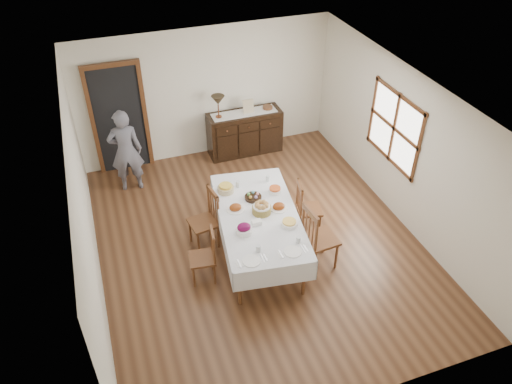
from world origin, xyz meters
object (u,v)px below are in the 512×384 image
object	(u,v)px
person	(125,148)
table_lamp	(218,101)
chair_right_near	(317,237)
chair_right_far	(306,207)
dining_table	(258,219)
chair_left_near	(205,255)
sideboard	(245,132)
chair_left_far	(206,219)

from	to	relation	value
person	table_lamp	distance (m)	1.97
chair_right_near	chair_right_far	size ratio (longest dim) A/B	1.19
dining_table	chair_left_near	bearing A→B (deg)	-156.41
sideboard	chair_right_far	bearing A→B (deg)	-86.37
chair_left_far	table_lamp	bearing A→B (deg)	150.39
chair_left_far	table_lamp	xyz separation A→B (m)	(0.93, 2.46, 0.74)
chair_left_far	sideboard	distance (m)	2.87
table_lamp	person	bearing A→B (deg)	-165.50
chair_right_far	sideboard	size ratio (longest dim) A/B	0.63
chair_left_near	sideboard	size ratio (longest dim) A/B	0.61
chair_left_far	sideboard	world-z (taller)	chair_left_far
table_lamp	chair_right_far	bearing A→B (deg)	-75.28
chair_left_near	table_lamp	distance (m)	3.48
dining_table	table_lamp	bearing A→B (deg)	93.66
dining_table	table_lamp	distance (m)	3.00
chair_left_far	person	bearing A→B (deg)	-163.34
chair_left_far	chair_right_far	distance (m)	1.65
chair_right_near	chair_left_far	bearing A→B (deg)	49.90
chair_left_far	chair_right_far	world-z (taller)	chair_left_far
person	sideboard	bearing A→B (deg)	-163.29
chair_right_near	table_lamp	size ratio (longest dim) A/B	2.44
dining_table	chair_right_far	distance (m)	1.00
chair_right_far	table_lamp	distance (m)	2.87
chair_left_near	chair_left_far	world-z (taller)	chair_left_far
chair_right_near	chair_right_far	bearing A→B (deg)	-17.87
chair_right_far	chair_left_near	bearing A→B (deg)	118.03
chair_left_near	person	size ratio (longest dim) A/B	0.53
dining_table	sideboard	world-z (taller)	sideboard
chair_right_near	person	world-z (taller)	person
dining_table	chair_left_near	size ratio (longest dim) A/B	2.71
dining_table	chair_right_near	xyz separation A→B (m)	(0.74, -0.54, -0.13)
sideboard	person	xyz separation A→B (m)	(-2.40, -0.50, 0.41)
dining_table	sideboard	xyz separation A→B (m)	(0.76, 2.95, -0.25)
dining_table	chair_left_near	xyz separation A→B (m)	(-0.91, -0.25, -0.24)
chair_left_near	person	xyz separation A→B (m)	(-0.73, 2.71, 0.40)
chair_left_far	person	world-z (taller)	person
dining_table	chair_right_far	size ratio (longest dim) A/B	2.61
chair_right_near	chair_left_near	bearing A→B (deg)	75.29
chair_left_far	dining_table	bearing A→B (deg)	46.65
chair_left_far	sideboard	xyz separation A→B (m)	(1.46, 2.47, -0.06)
table_lamp	dining_table	bearing A→B (deg)	-94.50
chair_left_near	sideboard	distance (m)	3.61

